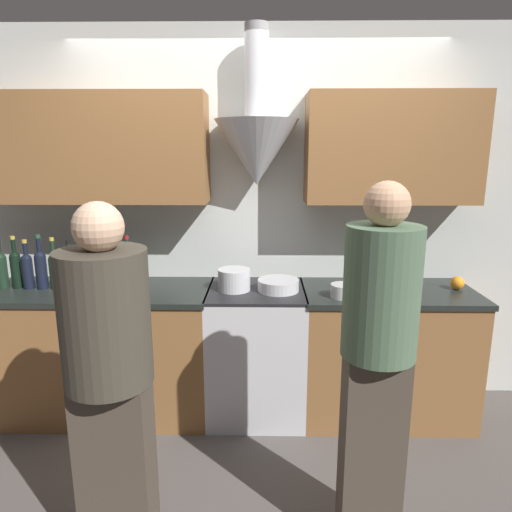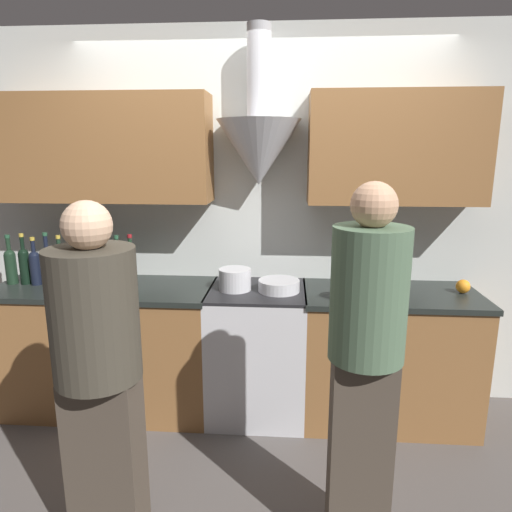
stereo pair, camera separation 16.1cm
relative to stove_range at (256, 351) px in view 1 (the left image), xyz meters
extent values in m
plane|color=#4C4744|center=(0.00, -0.32, -0.45)|extent=(12.00, 12.00, 0.00)
cube|color=silver|center=(0.00, 0.33, 0.85)|extent=(8.40, 0.06, 2.60)
cone|color=silver|center=(0.00, 0.15, 1.33)|extent=(0.55, 0.55, 0.42)
cylinder|color=silver|center=(0.00, 0.15, 1.82)|extent=(0.15, 0.15, 0.57)
cube|color=brown|center=(-1.05, 0.15, 1.35)|extent=(1.45, 0.32, 0.70)
cube|color=brown|center=(0.88, 0.15, 1.35)|extent=(1.11, 0.32, 0.70)
cube|color=brown|center=(-1.05, 0.00, -0.02)|extent=(1.45, 0.60, 0.86)
cube|color=black|center=(-1.05, 0.00, 0.42)|extent=(1.48, 0.62, 0.03)
cube|color=brown|center=(0.88, 0.00, -0.02)|extent=(1.11, 0.60, 0.86)
cube|color=black|center=(0.88, 0.00, 0.42)|extent=(1.13, 0.62, 0.03)
cube|color=silver|center=(0.00, 0.00, -0.01)|extent=(0.64, 0.60, 0.87)
cube|color=black|center=(0.00, -0.30, -0.05)|extent=(0.45, 0.01, 0.39)
cube|color=black|center=(0.00, 0.00, 0.43)|extent=(0.64, 0.60, 0.02)
cube|color=silver|center=(0.00, 0.27, 0.37)|extent=(0.64, 0.06, 0.10)
cylinder|color=black|center=(-1.70, 0.01, 0.54)|extent=(0.08, 0.08, 0.20)
sphere|color=black|center=(-1.70, 0.01, 0.64)|extent=(0.07, 0.07, 0.07)
cylinder|color=black|center=(-1.60, 0.01, 0.55)|extent=(0.07, 0.07, 0.21)
sphere|color=black|center=(-1.60, 0.01, 0.65)|extent=(0.07, 0.07, 0.07)
cylinder|color=black|center=(-1.60, 0.01, 0.72)|extent=(0.03, 0.03, 0.10)
cylinder|color=gold|center=(-1.60, 0.01, 0.78)|extent=(0.03, 0.03, 0.02)
cylinder|color=black|center=(-1.52, 0.00, 0.54)|extent=(0.07, 0.07, 0.20)
sphere|color=black|center=(-1.52, 0.00, 0.64)|extent=(0.07, 0.07, 0.07)
cylinder|color=black|center=(-1.52, 0.00, 0.70)|extent=(0.03, 0.03, 0.09)
cylinder|color=gold|center=(-1.52, 0.00, 0.76)|extent=(0.03, 0.03, 0.02)
cylinder|color=black|center=(-1.42, 0.00, 0.55)|extent=(0.07, 0.07, 0.22)
sphere|color=black|center=(-1.42, 0.00, 0.66)|extent=(0.07, 0.07, 0.07)
cylinder|color=black|center=(-1.42, 0.00, 0.73)|extent=(0.03, 0.03, 0.11)
cylinder|color=#234C33|center=(-1.42, 0.00, 0.79)|extent=(0.03, 0.03, 0.02)
cylinder|color=black|center=(-1.33, 0.00, 0.54)|extent=(0.07, 0.07, 0.20)
sphere|color=black|center=(-1.33, 0.00, 0.64)|extent=(0.07, 0.07, 0.07)
cylinder|color=black|center=(-1.33, 0.00, 0.71)|extent=(0.03, 0.03, 0.11)
cylinder|color=gold|center=(-1.33, 0.00, 0.78)|extent=(0.03, 0.03, 0.02)
cylinder|color=black|center=(-1.23, 0.01, 0.53)|extent=(0.07, 0.07, 0.18)
sphere|color=black|center=(-1.23, 0.01, 0.62)|extent=(0.07, 0.07, 0.07)
cylinder|color=black|center=(-1.23, 0.01, 0.69)|extent=(0.03, 0.03, 0.10)
cylinder|color=black|center=(-1.23, 0.01, 0.75)|extent=(0.03, 0.03, 0.02)
cylinder|color=black|center=(-1.13, 0.01, 0.53)|extent=(0.07, 0.07, 0.18)
sphere|color=black|center=(-1.13, 0.01, 0.62)|extent=(0.07, 0.07, 0.07)
cylinder|color=black|center=(-1.13, 0.01, 0.69)|extent=(0.03, 0.03, 0.10)
cylinder|color=black|center=(-1.13, 0.01, 0.75)|extent=(0.03, 0.03, 0.02)
cylinder|color=black|center=(-1.03, 0.02, 0.55)|extent=(0.08, 0.08, 0.21)
sphere|color=black|center=(-1.03, 0.02, 0.65)|extent=(0.07, 0.07, 0.07)
cylinder|color=black|center=(-1.03, 0.02, 0.72)|extent=(0.03, 0.03, 0.10)
cylinder|color=maroon|center=(-1.03, 0.02, 0.78)|extent=(0.03, 0.03, 0.02)
cylinder|color=black|center=(-0.94, 0.01, 0.54)|extent=(0.07, 0.07, 0.20)
sphere|color=black|center=(-0.94, 0.01, 0.65)|extent=(0.07, 0.07, 0.07)
cylinder|color=black|center=(-0.94, 0.01, 0.72)|extent=(0.03, 0.03, 0.11)
cylinder|color=#234C33|center=(-0.94, 0.01, 0.78)|extent=(0.03, 0.03, 0.02)
cylinder|color=black|center=(-0.85, 0.01, 0.55)|extent=(0.07, 0.07, 0.21)
sphere|color=black|center=(-0.85, 0.01, 0.65)|extent=(0.07, 0.07, 0.07)
cylinder|color=black|center=(-0.85, 0.01, 0.72)|extent=(0.03, 0.03, 0.11)
cylinder|color=maroon|center=(-0.85, 0.01, 0.79)|extent=(0.03, 0.03, 0.02)
cylinder|color=silver|center=(-0.15, -0.02, 0.51)|extent=(0.21, 0.21, 0.14)
cylinder|color=silver|center=(0.15, -0.03, 0.48)|extent=(0.27, 0.27, 0.08)
sphere|color=orange|center=(1.33, 0.02, 0.49)|extent=(0.09, 0.09, 0.09)
cylinder|color=silver|center=(0.54, -0.16, 0.48)|extent=(0.15, 0.15, 0.08)
cube|color=#473D33|center=(-0.60, -1.13, -0.04)|extent=(0.31, 0.20, 0.83)
cylinder|color=#3D382D|center=(-0.60, -1.13, 0.67)|extent=(0.37, 0.37, 0.57)
sphere|color=#E0B28E|center=(-0.60, -1.13, 1.04)|extent=(0.20, 0.20, 0.20)
cube|color=#473D33|center=(0.53, -1.09, 0.02)|extent=(0.27, 0.17, 0.94)
cylinder|color=#4C664C|center=(0.53, -1.09, 0.77)|extent=(0.31, 0.31, 0.56)
sphere|color=tan|center=(0.53, -1.09, 1.13)|extent=(0.18, 0.18, 0.18)
camera|label=1|loc=(0.05, -2.89, 1.34)|focal=32.00mm
camera|label=2|loc=(0.21, -2.89, 1.34)|focal=32.00mm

